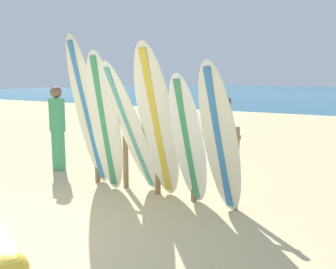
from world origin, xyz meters
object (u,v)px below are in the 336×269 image
at_px(surfboard_leaning_left, 105,123).
at_px(beachgoer_standing, 57,125).
at_px(surfboard_leaning_center_left, 132,130).
at_px(surfboard_leaning_right, 220,141).
at_px(surfboard_leaning_center_right, 188,141).
at_px(small_boat_offshore, 224,99).
at_px(surfboard_rack, 158,151).
at_px(surfboard_leaning_center, 157,125).
at_px(surfboard_leaning_far_left, 88,113).

height_order(surfboard_leaning_left, beachgoer_standing, surfboard_leaning_left).
height_order(surfboard_leaning_left, surfboard_leaning_center_left, surfboard_leaning_left).
height_order(surfboard_leaning_right, beachgoer_standing, surfboard_leaning_right).
xyz_separation_m(surfboard_leaning_right, beachgoer_standing, (-3.85, 0.60, -0.11)).
xyz_separation_m(surfboard_leaning_center_right, small_boat_offshore, (-9.81, 23.00, -0.71)).
bearing_deg(surfboard_leaning_left, surfboard_leaning_center_left, 10.63).
height_order(surfboard_leaning_center_right, beachgoer_standing, surfboard_leaning_center_right).
bearing_deg(surfboard_rack, surfboard_leaning_left, -152.03).
xyz_separation_m(surfboard_leaning_left, surfboard_leaning_center, (0.98, 0.06, 0.04)).
relative_size(surfboard_leaning_center, surfboard_leaning_right, 1.13).
xyz_separation_m(surfboard_leaning_center, small_boat_offshore, (-9.33, 23.07, -0.93)).
relative_size(surfboard_leaning_left, beachgoer_standing, 1.35).
bearing_deg(surfboard_leaning_far_left, surfboard_leaning_center_left, -0.31).
relative_size(surfboard_leaning_center, small_boat_offshore, 0.79).
height_order(surfboard_leaning_left, surfboard_leaning_center, surfboard_leaning_center).
relative_size(beachgoer_standing, small_boat_offshore, 0.57).
bearing_deg(surfboard_leaning_far_left, surfboard_rack, 14.11).
relative_size(surfboard_leaning_center_right, surfboard_leaning_right, 0.93).
distance_m(surfboard_rack, surfboard_leaning_center_right, 0.80).
bearing_deg(surfboard_leaning_far_left, surfboard_leaning_center_right, 1.07).
relative_size(surfboard_leaning_far_left, surfboard_leaning_center_right, 1.32).
xyz_separation_m(surfboard_leaning_left, beachgoer_standing, (-1.84, 0.60, -0.21)).
bearing_deg(surfboard_leaning_left, surfboard_rack, 27.97).
height_order(surfboard_leaning_right, small_boat_offshore, surfboard_leaning_right).
distance_m(surfboard_rack, surfboard_leaning_center, 0.62).
distance_m(surfboard_leaning_center, surfboard_leaning_right, 1.04).
xyz_separation_m(surfboard_leaning_center_left, small_boat_offshore, (-8.82, 23.04, -0.80)).
relative_size(surfboard_leaning_center, beachgoer_standing, 1.39).
relative_size(surfboard_leaning_left, surfboard_leaning_center_right, 1.18).
xyz_separation_m(surfboard_rack, surfboard_leaning_far_left, (-1.21, -0.30, 0.56)).
distance_m(surfboard_leaning_center, beachgoer_standing, 2.88).
bearing_deg(surfboard_leaning_center_right, beachgoer_standing, 171.81).
bearing_deg(surfboard_leaning_far_left, surfboard_leaning_center, -1.27).
relative_size(surfboard_leaning_center_left, surfboard_leaning_center_right, 1.09).
distance_m(surfboard_leaning_center_left, small_boat_offshore, 24.69).
bearing_deg(small_boat_offshore, surfboard_rack, -68.19).
height_order(surfboard_leaning_center_right, surfboard_leaning_right, surfboard_leaning_right).
height_order(surfboard_rack, surfboard_leaning_center_right, surfboard_leaning_center_right).
xyz_separation_m(surfboard_rack, surfboard_leaning_center_right, (0.71, -0.27, 0.25)).
xyz_separation_m(surfboard_leaning_center_left, surfboard_leaning_right, (1.54, -0.08, -0.01)).
xyz_separation_m(surfboard_leaning_left, surfboard_leaning_center_right, (1.46, 0.13, -0.18)).
bearing_deg(surfboard_leaning_center, surfboard_leaning_center_left, 176.96).
bearing_deg(small_boat_offshore, surfboard_leaning_far_left, -71.10).
height_order(surfboard_leaning_left, small_boat_offshore, surfboard_leaning_left).
bearing_deg(surfboard_leaning_right, surfboard_rack, 162.81).
height_order(surfboard_leaning_far_left, surfboard_leaning_left, surfboard_leaning_far_left).
xyz_separation_m(surfboard_rack, surfboard_leaning_left, (-0.75, -0.40, 0.43)).
relative_size(surfboard_leaning_center_left, small_boat_offshore, 0.71).
bearing_deg(surfboard_leaning_center, beachgoer_standing, 169.10).
bearing_deg(surfboard_leaning_far_left, surfboard_leaning_right, -1.97).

